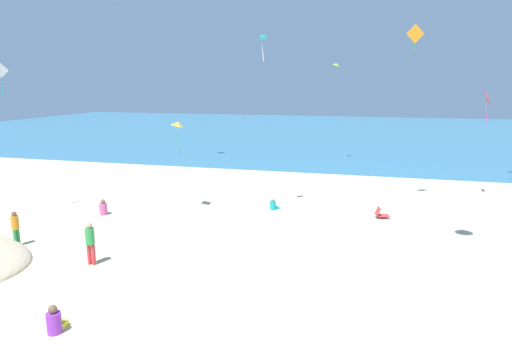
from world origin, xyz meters
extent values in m
plane|color=beige|center=(0.00, 10.00, 0.00)|extent=(120.00, 120.00, 0.00)
cube|color=teal|center=(0.00, 54.23, 0.03)|extent=(120.00, 60.00, 0.05)
cube|color=#D13D3D|center=(4.47, 13.85, 0.14)|extent=(0.64, 0.62, 0.03)
cube|color=#D13D3D|center=(4.19, 13.78, 0.35)|extent=(0.30, 0.53, 0.42)
cylinder|color=#B7B7BC|center=(4.56, 14.13, 0.07)|extent=(0.02, 0.02, 0.14)
cylinder|color=#B7B7BC|center=(4.68, 13.64, 0.07)|extent=(0.02, 0.02, 0.14)
cylinder|color=#19ADB2|center=(-1.17, 13.90, 0.24)|extent=(0.43, 0.43, 0.47)
sphere|color=tan|center=(-1.17, 13.90, 0.56)|extent=(0.19, 0.19, 0.19)
cube|color=#19ADB2|center=(-1.05, 14.05, 0.07)|extent=(0.40, 0.42, 0.14)
cylinder|color=red|center=(-5.94, 5.11, 0.40)|extent=(0.14, 0.14, 0.80)
cylinder|color=red|center=(-6.12, 5.11, 0.40)|extent=(0.14, 0.14, 0.80)
cylinder|color=green|center=(-6.03, 5.11, 1.10)|extent=(0.33, 0.33, 0.60)
sphere|color=tan|center=(-6.03, 5.11, 1.50)|extent=(0.22, 0.22, 0.22)
cylinder|color=purple|center=(-4.21, 0.85, 0.29)|extent=(0.43, 0.43, 0.58)
sphere|color=brown|center=(-4.21, 0.85, 0.69)|extent=(0.23, 0.23, 0.23)
cube|color=yellow|center=(-4.24, 1.07, 0.08)|extent=(0.35, 0.46, 0.17)
cylinder|color=#D8599E|center=(-9.32, 10.82, 0.30)|extent=(0.53, 0.53, 0.59)
sphere|color=#846047|center=(-9.32, 10.82, 0.70)|extent=(0.24, 0.24, 0.24)
cube|color=#19ADB2|center=(-9.44, 11.02, 0.09)|extent=(0.48, 0.52, 0.17)
cylinder|color=green|center=(-10.17, 5.92, 0.37)|extent=(0.13, 0.13, 0.73)
cylinder|color=green|center=(-10.17, 6.09, 0.37)|extent=(0.13, 0.13, 0.73)
cylinder|color=orange|center=(-10.17, 6.00, 1.00)|extent=(0.30, 0.30, 0.55)
sphere|color=brown|center=(-10.17, 6.00, 1.37)|extent=(0.20, 0.20, 0.20)
pyramid|color=#99DB33|center=(0.62, 29.41, 8.08)|extent=(0.52, 0.65, 0.34)
cylinder|color=pink|center=(0.59, 29.41, 7.45)|extent=(0.05, 0.03, 0.45)
pyramid|color=yellow|center=(-5.70, 12.37, 4.55)|extent=(0.86, 0.89, 0.38)
cylinder|color=green|center=(-5.73, 12.35, 3.50)|extent=(0.18, 0.15, 1.14)
cube|color=red|center=(9.76, 19.03, 5.75)|extent=(0.34, 0.78, 0.73)
cylinder|color=#DB3DA8|center=(9.76, 19.03, 4.94)|extent=(0.21, 0.15, 1.04)
cube|color=orange|center=(5.56, 16.65, 9.03)|extent=(0.91, 0.39, 0.96)
cylinder|color=green|center=(5.56, 16.65, 8.41)|extent=(0.05, 0.09, 0.55)
pyramid|color=#1EADAD|center=(-1.63, 13.30, 8.75)|extent=(0.48, 0.53, 0.28)
cylinder|color=white|center=(-1.59, 13.28, 8.03)|extent=(0.17, 0.10, 0.88)
cube|color=white|center=(-13.41, 9.50, 7.16)|extent=(0.35, 0.69, 0.74)
cylinder|color=#1EADAD|center=(-13.41, 9.50, 6.45)|extent=(0.16, 0.10, 0.89)
camera|label=1|loc=(3.74, -8.11, 6.52)|focal=30.99mm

